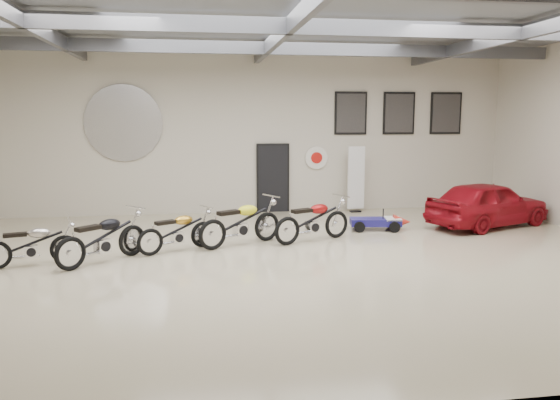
{
  "coord_description": "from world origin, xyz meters",
  "views": [
    {
      "loc": [
        -1.87,
        -10.99,
        2.98
      ],
      "look_at": [
        0.0,
        1.2,
        1.1
      ],
      "focal_mm": 35.0,
      "sensor_mm": 36.0,
      "label": 1
    }
  ],
  "objects": [
    {
      "name": "floor",
      "position": [
        0.0,
        0.0,
        0.0
      ],
      "size": [
        16.0,
        12.0,
        0.01
      ],
      "primitive_type": "cube",
      "color": "#B9A78D",
      "rests_on": "ground"
    },
    {
      "name": "ceiling",
      "position": [
        0.0,
        0.0,
        5.0
      ],
      "size": [
        16.0,
        12.0,
        0.01
      ],
      "primitive_type": "cube",
      "color": "slate",
      "rests_on": "back_wall"
    },
    {
      "name": "back_wall",
      "position": [
        0.0,
        6.0,
        2.5
      ],
      "size": [
        16.0,
        0.02,
        5.0
      ],
      "primitive_type": "cube",
      "color": "beige",
      "rests_on": "floor"
    },
    {
      "name": "ceiling_beams",
      "position": [
        0.0,
        0.0,
        4.75
      ],
      "size": [
        15.8,
        11.8,
        0.32
      ],
      "primitive_type": null,
      "color": "#4F5056",
      "rests_on": "ceiling"
    },
    {
      "name": "door",
      "position": [
        0.5,
        5.95,
        1.05
      ],
      "size": [
        0.92,
        0.08,
        2.1
      ],
      "primitive_type": "cube",
      "color": "black",
      "rests_on": "back_wall"
    },
    {
      "name": "logo_plaque",
      "position": [
        -4.0,
        5.95,
        2.8
      ],
      "size": [
        2.3,
        0.06,
        1.16
      ],
      "primitive_type": null,
      "color": "silver",
      "rests_on": "back_wall"
    },
    {
      "name": "poster_left",
      "position": [
        3.0,
        5.96,
        3.1
      ],
      "size": [
        1.05,
        0.08,
        1.35
      ],
      "primitive_type": null,
      "color": "black",
      "rests_on": "back_wall"
    },
    {
      "name": "poster_mid",
      "position": [
        4.6,
        5.96,
        3.1
      ],
      "size": [
        1.05,
        0.08,
        1.35
      ],
      "primitive_type": null,
      "color": "black",
      "rests_on": "back_wall"
    },
    {
      "name": "poster_right",
      "position": [
        6.2,
        5.96,
        3.1
      ],
      "size": [
        1.05,
        0.08,
        1.35
      ],
      "primitive_type": null,
      "color": "black",
      "rests_on": "back_wall"
    },
    {
      "name": "oil_sign",
      "position": [
        1.9,
        5.95,
        1.7
      ],
      "size": [
        0.72,
        0.1,
        0.72
      ],
      "primitive_type": null,
      "color": "white",
      "rests_on": "back_wall"
    },
    {
      "name": "banner_stand",
      "position": [
        3.08,
        5.5,
        1.0
      ],
      "size": [
        0.56,
        0.27,
        2.01
      ],
      "primitive_type": null,
      "rotation": [
        0.0,
        0.0,
        0.09
      ],
      "color": "white",
      "rests_on": "floor"
    },
    {
      "name": "motorcycle_silver",
      "position": [
        -5.2,
        0.32,
        0.47
      ],
      "size": [
        1.88,
        1.03,
        0.94
      ],
      "primitive_type": null,
      "rotation": [
        0.0,
        0.0,
        0.28
      ],
      "color": "silver",
      "rests_on": "floor"
    },
    {
      "name": "motorcycle_black",
      "position": [
        -3.82,
        0.38,
        0.54
      ],
      "size": [
        1.96,
        1.9,
        1.09
      ],
      "primitive_type": null,
      "rotation": [
        0.0,
        0.0,
        0.76
      ],
      "color": "silver",
      "rests_on": "floor"
    },
    {
      "name": "motorcycle_gold",
      "position": [
        -2.34,
        1.13,
        0.48
      ],
      "size": [
        1.9,
        1.41,
        0.96
      ],
      "primitive_type": null,
      "rotation": [
        0.0,
        0.0,
        0.51
      ],
      "color": "silver",
      "rests_on": "floor"
    },
    {
      "name": "motorcycle_yellow",
      "position": [
        -0.88,
        1.51,
        0.57
      ],
      "size": [
        2.23,
        1.65,
        1.13
      ],
      "primitive_type": null,
      "rotation": [
        0.0,
        0.0,
        0.51
      ],
      "color": "silver",
      "rests_on": "floor"
    },
    {
      "name": "motorcycle_red",
      "position": [
        0.86,
        1.64,
        0.55
      ],
      "size": [
        2.18,
        1.45,
        1.09
      ],
      "primitive_type": null,
      "rotation": [
        0.0,
        0.0,
        0.42
      ],
      "color": "silver",
      "rests_on": "floor"
    },
    {
      "name": "go_kart",
      "position": [
        2.93,
        2.68,
        0.29
      ],
      "size": [
        1.72,
        0.99,
        0.59
      ],
      "primitive_type": null,
      "rotation": [
        0.0,
        0.0,
        -0.17
      ],
      "color": "navy",
      "rests_on": "floor"
    },
    {
      "name": "vintage_car",
      "position": [
        6.0,
        2.71,
        0.63
      ],
      "size": [
        2.74,
        4.0,
        1.26
      ],
      "primitive_type": "imported",
      "rotation": [
        0.0,
        0.0,
        1.94
      ],
      "color": "maroon",
      "rests_on": "floor"
    }
  ]
}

